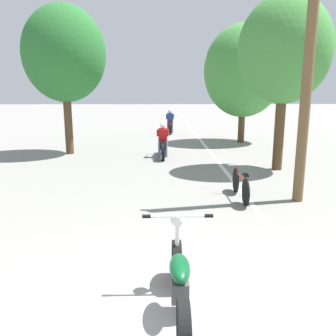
% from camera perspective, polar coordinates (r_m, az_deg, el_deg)
% --- Properties ---
extents(lane_stripe_edge, '(0.14, 48.00, 0.01)m').
position_cam_1_polar(lane_stripe_edge, '(16.11, 6.31, 3.13)').
color(lane_stripe_edge, white).
rests_on(lane_stripe_edge, ground).
extents(utility_pole, '(1.10, 0.24, 6.85)m').
position_cam_1_polar(utility_pole, '(8.80, 21.80, 17.51)').
color(utility_pole, brown).
rests_on(utility_pole, ground).
extents(roadside_tree_right_near, '(2.91, 2.62, 5.50)m').
position_cam_1_polar(roadside_tree_right_near, '(12.21, 18.21, 17.49)').
color(roadside_tree_right_near, '#513A23').
rests_on(roadside_tree_right_near, ground).
extents(roadside_tree_right_far, '(3.85, 3.47, 5.69)m').
position_cam_1_polar(roadside_tree_right_far, '(18.17, 12.06, 14.97)').
color(roadside_tree_right_far, '#513A23').
rests_on(roadside_tree_right_far, ground).
extents(roadside_tree_left, '(3.25, 2.92, 5.84)m').
position_cam_1_polar(roadside_tree_left, '(15.16, -16.31, 17.09)').
color(roadside_tree_left, '#513A23').
rests_on(roadside_tree_left, ground).
extents(motorcycle_foreground, '(0.90, 2.02, 1.07)m').
position_cam_1_polar(motorcycle_foreground, '(4.39, 1.85, -17.70)').
color(motorcycle_foreground, black).
rests_on(motorcycle_foreground, ground).
extents(motorcycle_rider_lead, '(0.50, 2.12, 1.36)m').
position_cam_1_polar(motorcycle_rider_lead, '(13.95, -0.84, 3.88)').
color(motorcycle_rider_lead, black).
rests_on(motorcycle_rider_lead, ground).
extents(motorcycle_rider_far, '(0.50, 2.03, 1.45)m').
position_cam_1_polar(motorcycle_rider_far, '(21.63, 0.33, 7.07)').
color(motorcycle_rider_far, black).
rests_on(motorcycle_rider_far, ground).
extents(bicycle_parked, '(0.44, 1.73, 0.75)m').
position_cam_1_polar(bicycle_parked, '(8.81, 11.56, -2.68)').
color(bicycle_parked, black).
rests_on(bicycle_parked, ground).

